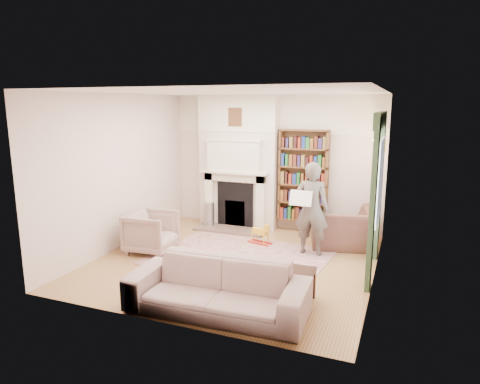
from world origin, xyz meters
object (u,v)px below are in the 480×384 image
at_px(armchair_reading, 342,228).
at_px(rocking_horse, 260,234).
at_px(sofa, 217,288).
at_px(coffee_table, 288,285).
at_px(armchair_left, 151,232).
at_px(man_reading, 312,209).
at_px(paraffin_heater, 209,215).
at_px(bookcase, 303,176).

relative_size(armchair_reading, rocking_horse, 2.45).
height_order(sofa, coffee_table, sofa).
distance_m(armchair_left, coffee_table, 2.98).
distance_m(armchair_reading, sofa, 3.36).
distance_m(armchair_left, man_reading, 2.88).
xyz_separation_m(sofa, paraffin_heater, (-1.77, 3.46, -0.06)).
xyz_separation_m(bookcase, coffee_table, (0.57, -3.23, -0.95)).
xyz_separation_m(armchair_reading, paraffin_heater, (-2.86, 0.28, -0.09)).
xyz_separation_m(man_reading, rocking_horse, (-1.01, 0.19, -0.62)).
xyz_separation_m(man_reading, coffee_table, (0.11, -1.93, -0.60)).
bearing_deg(paraffin_heater, man_reading, -19.99).
xyz_separation_m(armchair_reading, rocking_horse, (-1.46, -0.41, -0.17)).
height_order(armchair_left, rocking_horse, armchair_left).
bearing_deg(paraffin_heater, coffee_table, -48.13).
bearing_deg(sofa, rocking_horse, 95.29).
bearing_deg(coffee_table, bookcase, 99.46).
bearing_deg(rocking_horse, armchair_left, -131.06).
relative_size(armchair_left, coffee_table, 1.14).
height_order(armchair_reading, coffee_table, armchair_reading).
bearing_deg(armchair_left, coffee_table, -115.04).
distance_m(bookcase, armchair_reading, 1.40).
bearing_deg(armchair_reading, man_reading, 39.06).
distance_m(sofa, man_reading, 2.70).
bearing_deg(sofa, paraffin_heater, 114.69).
height_order(armchair_left, coffee_table, armchair_left).
relative_size(armchair_reading, armchair_left, 1.42).
relative_size(armchair_reading, paraffin_heater, 2.06).
relative_size(man_reading, rocking_horse, 3.57).
height_order(sofa, man_reading, man_reading).
height_order(bookcase, armchair_left, bookcase).
relative_size(bookcase, rocking_horse, 4.00).
relative_size(man_reading, paraffin_heater, 3.00).
relative_size(sofa, coffee_table, 3.26).
bearing_deg(armchair_left, bookcase, -50.28).
bearing_deg(armchair_reading, paraffin_heater, -19.58).
height_order(bookcase, man_reading, bookcase).
height_order(coffee_table, rocking_horse, coffee_table).
bearing_deg(bookcase, man_reading, -70.33).
distance_m(coffee_table, paraffin_heater, 3.77).
height_order(bookcase, coffee_table, bookcase).
distance_m(bookcase, coffee_table, 3.41).
bearing_deg(coffee_table, man_reading, 92.65).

